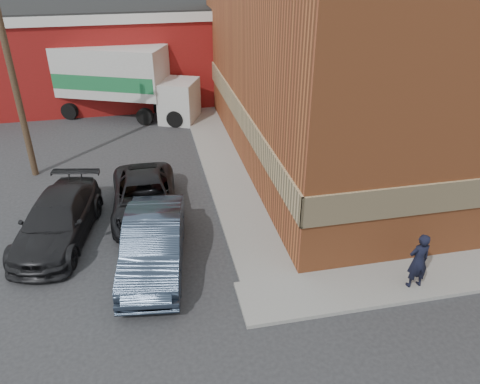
{
  "coord_description": "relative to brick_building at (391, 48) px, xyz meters",
  "views": [
    {
      "loc": [
        -2.54,
        -10.61,
        9.14
      ],
      "look_at": [
        0.23,
        2.56,
        1.71
      ],
      "focal_mm": 35.0,
      "sensor_mm": 36.0,
      "label": 1
    }
  ],
  "objects": [
    {
      "name": "utility_pole",
      "position": [
        -16.0,
        0.0,
        0.06
      ],
      "size": [
        2.0,
        0.26,
        9.0
      ],
      "color": "brown",
      "rests_on": "ground"
    },
    {
      "name": "brick_building",
      "position": [
        0.0,
        0.0,
        0.0
      ],
      "size": [
        14.25,
        18.25,
        9.36
      ],
      "color": "#AC552C",
      "rests_on": "ground"
    },
    {
      "name": "sedan",
      "position": [
        -11.22,
        -7.54,
        -3.86
      ],
      "size": [
        2.35,
        5.16,
        1.64
      ],
      "primitive_type": "imported",
      "rotation": [
        0.0,
        0.0,
        -0.13
      ],
      "color": "#2C3749",
      "rests_on": "ground"
    },
    {
      "name": "warehouse",
      "position": [
        -14.5,
        11.0,
        -1.87
      ],
      "size": [
        16.3,
        8.3,
        5.6
      ],
      "color": "maroon",
      "rests_on": "ground"
    },
    {
      "name": "suv_b",
      "position": [
        -14.3,
        -5.37,
        -3.94
      ],
      "size": [
        3.03,
        5.43,
        1.49
      ],
      "primitive_type": "imported",
      "rotation": [
        0.0,
        0.0,
        -0.19
      ],
      "color": "black",
      "rests_on": "ground"
    },
    {
      "name": "suv_a",
      "position": [
        -11.38,
        -4.33,
        -3.98
      ],
      "size": [
        2.35,
        5.07,
        1.41
      ],
      "primitive_type": "imported",
      "rotation": [
        0.0,
        0.0,
        -0.0
      ],
      "color": "black",
      "rests_on": "ground"
    },
    {
      "name": "box_truck",
      "position": [
        -12.06,
        6.7,
        -2.43
      ],
      "size": [
        8.21,
        5.28,
        3.91
      ],
      "rotation": [
        0.0,
        0.0,
        -0.41
      ],
      "color": "silver",
      "rests_on": "ground"
    },
    {
      "name": "man",
      "position": [
        -3.87,
        -10.2,
        -3.67
      ],
      "size": [
        0.67,
        0.45,
        1.78
      ],
      "primitive_type": "imported",
      "rotation": [
        0.0,
        0.0,
        3.19
      ],
      "color": "black",
      "rests_on": "sidewalk_south"
    },
    {
      "name": "sidewalk_west",
      "position": [
        -7.9,
        0.0,
        -4.62
      ],
      "size": [
        1.8,
        18.0,
        0.12
      ],
      "primitive_type": "cube",
      "color": "gray",
      "rests_on": "ground"
    },
    {
      "name": "ground",
      "position": [
        -8.5,
        -9.0,
        -4.68
      ],
      "size": [
        90.0,
        90.0,
        0.0
      ],
      "primitive_type": "plane",
      "color": "#28282B",
      "rests_on": "ground"
    }
  ]
}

